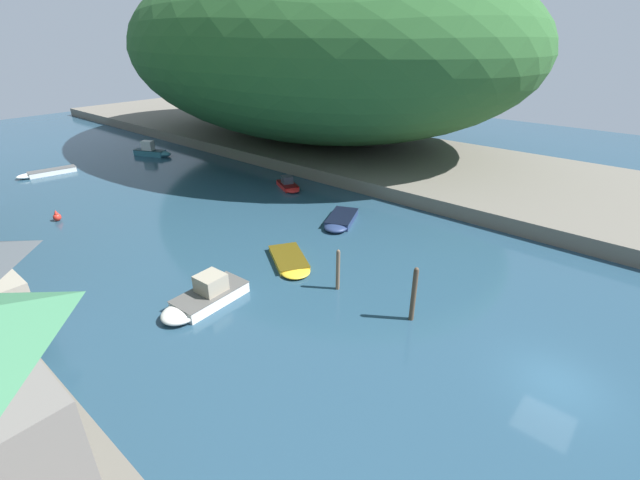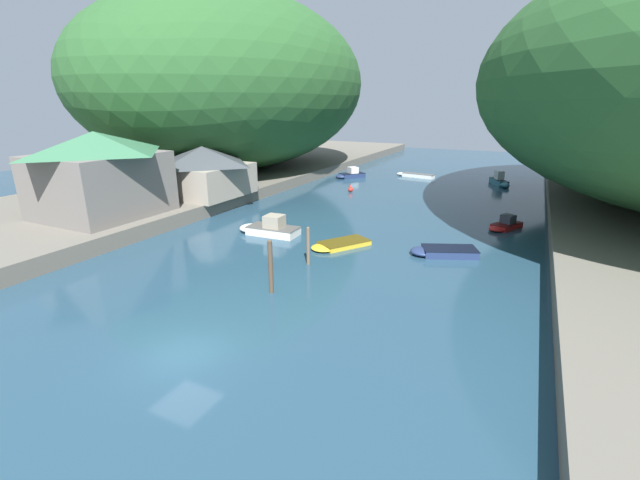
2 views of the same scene
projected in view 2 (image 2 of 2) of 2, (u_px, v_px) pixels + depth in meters
The scene contains 17 objects.
water_surface at pixel (388, 211), 44.78m from camera, with size 130.00×130.00×0.00m, color #234256.
left_bank at pixel (196, 184), 55.56m from camera, with size 22.00×120.00×1.31m.
hillside_left at pixel (233, 83), 61.17m from camera, with size 34.53×48.34×24.12m.
waterfront_building at pixel (99, 173), 37.03m from camera, with size 9.26×10.05×7.21m.
boathouse_shed at pixel (203, 170), 45.40m from camera, with size 8.60×9.01×5.14m.
boat_yellow_tender at pixel (350, 175), 64.04m from camera, with size 4.21×4.75×1.57m.
boat_near_quay at pixel (414, 175), 64.87m from camera, with size 6.07×2.29×0.55m.
boat_mid_channel at pixel (500, 181), 58.27m from camera, with size 3.26×5.16×1.90m.
boat_white_cruiser at pixel (268, 228), 36.76m from camera, with size 5.53×2.36×1.73m.
boat_far_right_bank at pixel (441, 252), 31.75m from camera, with size 5.21×3.70×0.58m.
boat_small_dinghy at pixel (505, 225), 38.32m from camera, with size 3.00×4.04×1.22m.
boat_moored_right at pixel (338, 245), 33.58m from camera, with size 4.31×5.21×0.39m.
mooring_post_nearest at pixel (271, 266), 25.11m from camera, with size 0.28×0.28×3.32m.
mooring_post_second at pixel (308, 246), 29.61m from camera, with size 0.25×0.25×2.75m.
channel_buoy_near at pixel (351, 189), 54.05m from camera, with size 0.64×0.64×0.96m.
person_on_quay at pixel (170, 200), 39.40m from camera, with size 0.30×0.42×1.69m.
person_by_boathouse at pixel (191, 192), 42.60m from camera, with size 0.33×0.43×1.69m.
Camera 2 is at (12.97, -12.17, 10.89)m, focal length 24.00 mm.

